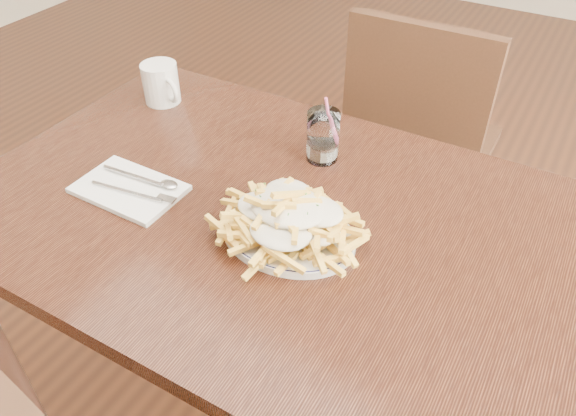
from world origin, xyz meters
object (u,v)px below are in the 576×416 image
Objects in this scene: coffee_mug at (161,83)px; chair_far at (418,135)px; water_glass at (323,139)px; loaded_fries at (288,212)px; fries_plate at (288,234)px; table at (268,237)px.

chair_far is at bearing 46.46° from coffee_mug.
water_glass is (-0.05, -0.57, 0.29)m from chair_far.
water_glass reaches higher than loaded_fries.
loaded_fries is 1.74× the size of water_glass.
table is at bearing 145.50° from fries_plate.
fries_plate is at bearing -28.40° from coffee_mug.
loaded_fries is at bearing -76.38° from water_glass.
table is at bearing -95.06° from chair_far.
table is 0.17m from loaded_fries.
coffee_mug is (-0.45, 0.23, 0.13)m from table.
table is 0.24m from water_glass.
table is at bearing 145.50° from loaded_fries.
chair_far reaches higher than loaded_fries.
coffee_mug reaches higher than table.
chair_far is 3.00× the size of fries_plate.
chair_far is 7.34× the size of coffee_mug.
chair_far is 0.87m from fries_plate.
table is at bearing -27.25° from coffee_mug.
water_glass is at bearing 103.62° from loaded_fries.
water_glass is at bearing 103.62° from fries_plate.
fries_plate is at bearing -89.32° from chair_far.
table is at bearing -94.36° from water_glass.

